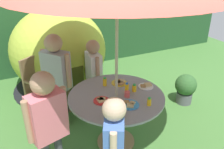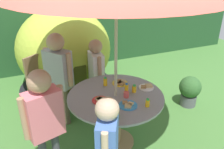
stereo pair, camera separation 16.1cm
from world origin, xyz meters
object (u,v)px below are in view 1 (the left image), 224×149
(garden_table, at_px, (116,108))
(plate_front_edge, at_px, (119,83))
(wooden_chair, at_px, (42,84))
(juice_bottle_far_left, at_px, (105,82))
(snack_bowl, at_px, (115,115))
(potted_plant, at_px, (185,88))
(juice_bottle_center_back, at_px, (149,102))
(child_in_pink_shirt, at_px, (47,117))
(dome_tent, at_px, (59,50))
(plate_far_right, at_px, (146,86))
(plate_mid_right, at_px, (101,100))
(plate_near_left, at_px, (130,104))
(child_in_grey_shirt, at_px, (56,70))
(child_in_white_shirt, at_px, (94,68))
(child_in_blue_shirt, at_px, (114,140))
(juice_bottle_near_right, at_px, (127,88))
(juice_bottle_center_front, at_px, (134,88))
(cup_near, at_px, (127,94))

(garden_table, relative_size, plate_front_edge, 5.68)
(garden_table, distance_m, wooden_chair, 1.33)
(wooden_chair, relative_size, juice_bottle_far_left, 8.03)
(garden_table, height_order, snack_bowl, snack_bowl)
(potted_plant, xyz_separation_m, juice_bottle_center_back, (-1.29, -0.75, 0.51))
(wooden_chair, distance_m, child_in_pink_shirt, 1.41)
(dome_tent, distance_m, snack_bowl, 2.31)
(snack_bowl, relative_size, plate_far_right, 0.76)
(plate_mid_right, relative_size, juice_bottle_far_left, 1.61)
(child_in_pink_shirt, xyz_separation_m, plate_near_left, (0.94, -0.02, -0.11))
(wooden_chair, distance_m, child_in_grey_shirt, 0.55)
(child_in_white_shirt, xyz_separation_m, snack_bowl, (-0.24, -1.25, 0.00))
(snack_bowl, height_order, plate_front_edge, snack_bowl)
(child_in_white_shirt, height_order, child_in_blue_shirt, child_in_blue_shirt)
(potted_plant, distance_m, child_in_white_shirt, 1.65)
(juice_bottle_near_right, bearing_deg, plate_front_edge, 84.97)
(dome_tent, distance_m, child_in_blue_shirt, 2.67)
(garden_table, distance_m, potted_plant, 1.61)
(snack_bowl, bearing_deg, child_in_white_shirt, 78.92)
(juice_bottle_near_right, relative_size, juice_bottle_center_back, 1.28)
(potted_plant, relative_size, child_in_grey_shirt, 0.38)
(child_in_white_shirt, distance_m, plate_far_right, 0.92)
(potted_plant, relative_size, plate_near_left, 2.43)
(child_in_white_shirt, xyz_separation_m, child_in_pink_shirt, (-0.92, -1.09, 0.09))
(garden_table, xyz_separation_m, wooden_chair, (-0.73, 1.12, -0.01))
(dome_tent, xyz_separation_m, child_in_grey_shirt, (-0.31, -1.17, 0.14))
(juice_bottle_near_right, bearing_deg, child_in_grey_shirt, 135.51)
(snack_bowl, height_order, plate_near_left, snack_bowl)
(wooden_chair, height_order, snack_bowl, wooden_chair)
(child_in_white_shirt, bearing_deg, plate_far_right, 29.78)
(snack_bowl, xyz_separation_m, juice_bottle_center_front, (0.47, 0.40, 0.01))
(child_in_pink_shirt, relative_size, plate_far_right, 6.80)
(plate_front_edge, height_order, plate_far_right, same)
(wooden_chair, relative_size, plate_near_left, 4.51)
(plate_front_edge, distance_m, juice_bottle_center_back, 0.64)
(plate_front_edge, bearing_deg, cup_near, -101.74)
(potted_plant, bearing_deg, garden_table, -165.85)
(child_in_grey_shirt, relative_size, child_in_pink_shirt, 1.04)
(garden_table, distance_m, juice_bottle_center_back, 0.50)
(wooden_chair, height_order, juice_bottle_center_front, wooden_chair)
(wooden_chair, height_order, potted_plant, wooden_chair)
(child_in_grey_shirt, height_order, plate_near_left, child_in_grey_shirt)
(child_in_grey_shirt, distance_m, plate_front_edge, 0.89)
(juice_bottle_near_right, height_order, juice_bottle_far_left, juice_bottle_near_right)
(child_in_pink_shirt, bearing_deg, juice_bottle_center_front, -3.78)
(child_in_blue_shirt, distance_m, plate_mid_right, 0.75)
(child_in_grey_shirt, bearing_deg, potted_plant, 42.95)
(plate_far_right, relative_size, juice_bottle_far_left, 1.63)
(plate_near_left, bearing_deg, juice_bottle_center_back, -25.35)
(child_in_pink_shirt, relative_size, juice_bottle_center_front, 13.18)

